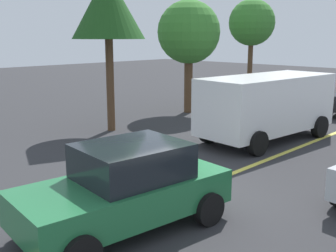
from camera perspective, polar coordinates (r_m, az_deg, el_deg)
name	(u,v)px	position (r m, az deg, el deg)	size (l,w,h in m)	color
ground_plane	(168,199)	(9.18, 0.07, -10.05)	(80.00, 80.00, 0.00)	#2D2D30
lane_marking_centre	(246,168)	(11.38, 10.77, -5.75)	(28.00, 0.16, 0.01)	#E0D14C
white_van	(268,103)	(14.35, 13.64, 3.05)	(5.35, 2.61, 2.20)	white
car_green_far_lane	(126,187)	(7.63, -5.84, -8.44)	(4.07, 2.29, 1.60)	#236B3D
tree_left_verge	(108,7)	(15.40, -8.33, 16.04)	(2.64, 2.64, 5.75)	#513823
tree_centre_verge	(189,33)	(19.06, 2.91, 12.77)	(2.85, 2.85, 5.11)	#513823
tree_right_verge	(252,23)	(22.81, 11.52, 13.78)	(2.43, 2.43, 5.42)	#513823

